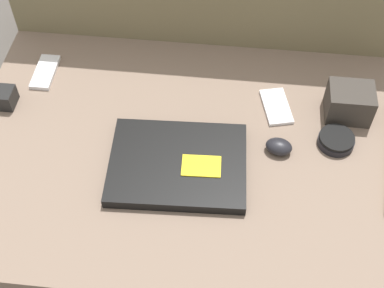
{
  "coord_description": "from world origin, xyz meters",
  "views": [
    {
      "loc": [
        0.09,
        -0.79,
        1.12
      ],
      "look_at": [
        0.0,
        0.0,
        0.12
      ],
      "focal_mm": 50.0,
      "sensor_mm": 36.0,
      "label": 1
    }
  ],
  "objects": [
    {
      "name": "speaker_puck",
      "position": [
        0.34,
        0.05,
        0.11
      ],
      "size": [
        0.09,
        0.09,
        0.03
      ],
      "color": "black",
      "rests_on": "couch_seat"
    },
    {
      "name": "phone_silver",
      "position": [
        -0.42,
        0.22,
        0.11
      ],
      "size": [
        0.05,
        0.13,
        0.01
      ],
      "rotation": [
        0.0,
        0.0,
        0.01
      ],
      "color": "silver",
      "rests_on": "couch_seat"
    },
    {
      "name": "couch_seat",
      "position": [
        0.0,
        0.0,
        0.05
      ],
      "size": [
        1.11,
        0.76,
        0.1
      ],
      "color": "#7A6656",
      "rests_on": "ground_plane"
    },
    {
      "name": "phone_black",
      "position": [
        0.2,
        0.16,
        0.1
      ],
      "size": [
        0.09,
        0.13,
        0.01
      ],
      "rotation": [
        0.0,
        0.0,
        0.25
      ],
      "color": "silver",
      "rests_on": "couch_seat"
    },
    {
      "name": "charger_brick",
      "position": [
        -0.49,
        0.1,
        0.12
      ],
      "size": [
        0.04,
        0.06,
        0.05
      ],
      "color": "black",
      "rests_on": "couch_seat"
    },
    {
      "name": "laptop",
      "position": [
        -0.03,
        -0.06,
        0.11
      ],
      "size": [
        0.33,
        0.26,
        0.03
      ],
      "rotation": [
        0.0,
        0.0,
        0.05
      ],
      "color": "black",
      "rests_on": "couch_seat"
    },
    {
      "name": "ground_plane",
      "position": [
        0.0,
        0.0,
        0.0
      ],
      "size": [
        8.0,
        8.0,
        0.0
      ],
      "primitive_type": "plane",
      "color": "#4C4742"
    },
    {
      "name": "camera_pouch",
      "position": [
        0.38,
        0.16,
        0.14
      ],
      "size": [
        0.11,
        0.09,
        0.08
      ],
      "color": "#38332D",
      "rests_on": "couch_seat"
    },
    {
      "name": "computer_mouse",
      "position": [
        0.21,
        0.02,
        0.12
      ],
      "size": [
        0.07,
        0.06,
        0.03
      ],
      "rotation": [
        0.0,
        0.0,
        -0.19
      ],
      "color": "black",
      "rests_on": "couch_seat"
    }
  ]
}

